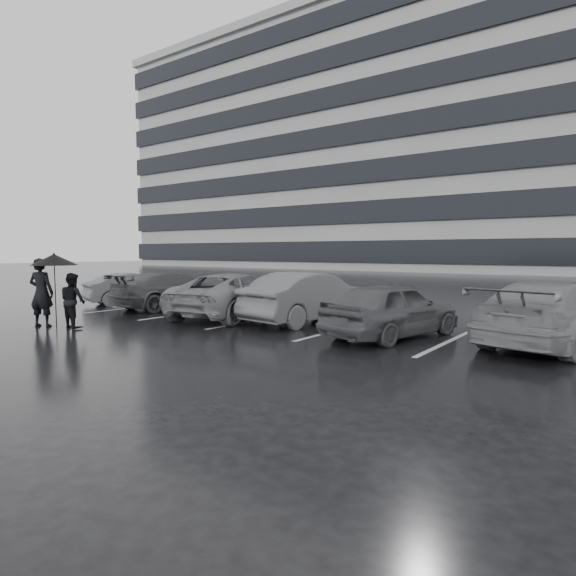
# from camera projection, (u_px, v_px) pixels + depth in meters

# --- Properties ---
(ground) EXTENTS (160.00, 160.00, 0.00)m
(ground) POSITION_uv_depth(u_px,v_px,m) (273.00, 339.00, 11.11)
(ground) COLOR black
(ground) RESTS_ON ground
(office_building) EXTENTS (61.00, 26.00, 29.00)m
(office_building) POSITION_uv_depth(u_px,v_px,m) (368.00, 155.00, 61.60)
(office_building) COLOR gray
(office_building) RESTS_ON ground
(car_main) EXTENTS (2.34, 4.10, 1.31)m
(car_main) POSITION_uv_depth(u_px,v_px,m) (392.00, 310.00, 11.24)
(car_main) COLOR black
(car_main) RESTS_ON ground
(car_west_a) EXTENTS (2.03, 4.48, 1.42)m
(car_west_a) POSITION_uv_depth(u_px,v_px,m) (309.00, 297.00, 13.65)
(car_west_a) COLOR #313134
(car_west_a) RESTS_ON ground
(car_west_b) EXTENTS (2.95, 5.13, 1.35)m
(car_west_b) POSITION_uv_depth(u_px,v_px,m) (236.00, 295.00, 14.84)
(car_west_b) COLOR #4F4F51
(car_west_b) RESTS_ON ground
(car_west_c) EXTENTS (2.38, 4.64, 1.29)m
(car_west_c) POSITION_uv_depth(u_px,v_px,m) (174.00, 290.00, 17.02)
(car_west_c) COLOR black
(car_west_c) RESTS_ON ground
(car_west_d) EXTENTS (2.28, 3.80, 1.18)m
(car_west_d) POSITION_uv_depth(u_px,v_px,m) (134.00, 288.00, 18.56)
(car_west_d) COLOR #313134
(car_west_d) RESTS_ON ground
(car_east) EXTENTS (2.90, 5.09, 1.39)m
(car_east) POSITION_uv_depth(u_px,v_px,m) (554.00, 314.00, 10.17)
(car_east) COLOR #4F4F51
(car_east) RESTS_ON ground
(pedestrian_left) EXTENTS (0.80, 0.70, 1.84)m
(pedestrian_left) POSITION_uv_depth(u_px,v_px,m) (41.00, 293.00, 12.82)
(pedestrian_left) COLOR black
(pedestrian_left) RESTS_ON ground
(pedestrian_right) EXTENTS (0.71, 0.56, 1.46)m
(pedestrian_right) POSITION_uv_depth(u_px,v_px,m) (73.00, 300.00, 12.62)
(pedestrian_right) COLOR black
(pedestrian_right) RESTS_ON ground
(umbrella) EXTENTS (1.16, 1.16, 1.97)m
(umbrella) POSITION_uv_depth(u_px,v_px,m) (54.00, 260.00, 12.54)
(umbrella) COLOR black
(umbrella) RESTS_ON ground
(stall_stripes) EXTENTS (19.72, 5.00, 0.00)m
(stall_stripes) POSITION_uv_depth(u_px,v_px,m) (305.00, 323.00, 13.60)
(stall_stripes) COLOR #A5A5A7
(stall_stripes) RESTS_ON ground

